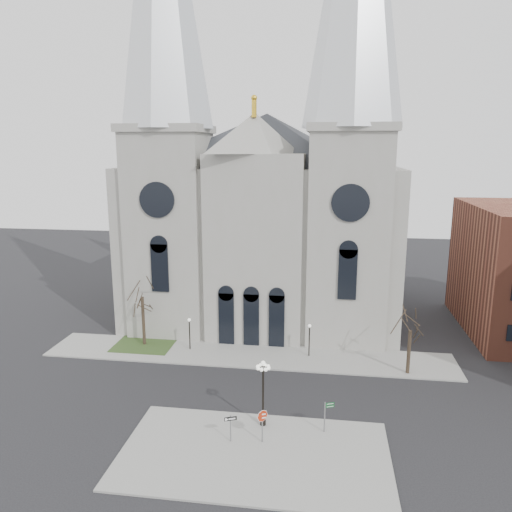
# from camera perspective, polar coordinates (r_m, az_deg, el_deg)

# --- Properties ---
(ground) EXTENTS (160.00, 160.00, 0.00)m
(ground) POSITION_cam_1_polar(r_m,az_deg,el_deg) (40.55, -3.53, -17.50)
(ground) COLOR black
(ground) RESTS_ON ground
(sidewalk_near) EXTENTS (18.00, 10.00, 0.14)m
(sidewalk_near) POSITION_cam_1_polar(r_m,az_deg,el_deg) (35.89, -0.20, -21.72)
(sidewalk_near) COLOR gray
(sidewalk_near) RESTS_ON ground
(sidewalk_far) EXTENTS (40.00, 6.00, 0.14)m
(sidewalk_far) POSITION_cam_1_polar(r_m,az_deg,el_deg) (50.19, -0.96, -11.24)
(sidewalk_far) COLOR gray
(sidewalk_far) RESTS_ON ground
(grass_patch) EXTENTS (6.00, 5.00, 0.18)m
(grass_patch) POSITION_cam_1_polar(r_m,az_deg,el_deg) (53.78, -12.61, -9.87)
(grass_patch) COLOR #2C481E
(grass_patch) RESTS_ON ground
(cathedral) EXTENTS (33.00, 26.66, 54.00)m
(cathedral) POSITION_cam_1_polar(r_m,az_deg,el_deg) (57.74, 0.87, 10.70)
(cathedral) COLOR gray
(cathedral) RESTS_ON ground
(tree_left) EXTENTS (3.20, 3.20, 7.50)m
(tree_left) POSITION_cam_1_polar(r_m,az_deg,el_deg) (51.98, -12.90, -4.25)
(tree_left) COLOR black
(tree_left) RESTS_ON ground
(tree_right) EXTENTS (3.20, 3.20, 6.00)m
(tree_right) POSITION_cam_1_polar(r_m,az_deg,el_deg) (46.79, 17.25, -7.83)
(tree_right) COLOR black
(tree_right) RESTS_ON ground
(ped_lamp_left) EXTENTS (0.32, 0.32, 3.26)m
(ped_lamp_left) POSITION_cam_1_polar(r_m,az_deg,el_deg) (51.02, -7.61, -8.21)
(ped_lamp_left) COLOR black
(ped_lamp_left) RESTS_ON sidewalk_far
(ped_lamp_right) EXTENTS (0.32, 0.32, 3.26)m
(ped_lamp_right) POSITION_cam_1_polar(r_m,az_deg,el_deg) (49.27, 6.12, -8.94)
(ped_lamp_right) COLOR black
(ped_lamp_right) RESTS_ON sidewalk_far
(stop_sign) EXTENTS (0.84, 0.32, 2.44)m
(stop_sign) POSITION_cam_1_polar(r_m,az_deg,el_deg) (36.05, 0.73, -18.14)
(stop_sign) COLOR slate
(stop_sign) RESTS_ON sidewalk_near
(globe_lamp) EXTENTS (1.26, 1.26, 5.06)m
(globe_lamp) POSITION_cam_1_polar(r_m,az_deg,el_deg) (37.27, 0.82, -14.53)
(globe_lamp) COLOR black
(globe_lamp) RESTS_ON sidewalk_near
(one_way_sign) EXTENTS (0.82, 0.36, 1.98)m
(one_way_sign) POSITION_cam_1_polar(r_m,az_deg,el_deg) (36.35, -2.93, -18.58)
(one_way_sign) COLOR slate
(one_way_sign) RESTS_ON sidewalk_near
(street_name_sign) EXTENTS (0.70, 0.33, 2.33)m
(street_name_sign) POSITION_cam_1_polar(r_m,az_deg,el_deg) (37.66, 7.98, -17.48)
(street_name_sign) COLOR slate
(street_name_sign) RESTS_ON sidewalk_near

